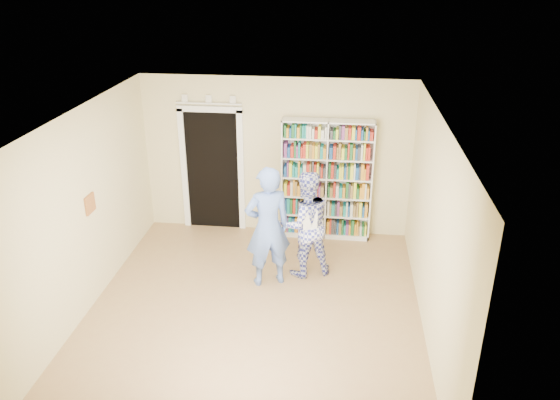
% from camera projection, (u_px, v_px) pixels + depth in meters
% --- Properties ---
extents(floor, '(5.00, 5.00, 0.00)m').
position_uv_depth(floor, '(254.00, 311.00, 7.45)').
color(floor, '#A0764D').
rests_on(floor, ground).
extents(ceiling, '(5.00, 5.00, 0.00)m').
position_uv_depth(ceiling, '(249.00, 119.00, 6.36)').
color(ceiling, white).
rests_on(ceiling, wall_back).
extents(wall_back, '(4.50, 0.00, 4.50)m').
position_uv_depth(wall_back, '(276.00, 157.00, 9.17)').
color(wall_back, beige).
rests_on(wall_back, floor).
extents(wall_left, '(0.00, 5.00, 5.00)m').
position_uv_depth(wall_left, '(83.00, 213.00, 7.14)').
color(wall_left, beige).
rests_on(wall_left, floor).
extents(wall_right, '(0.00, 5.00, 5.00)m').
position_uv_depth(wall_right, '(433.00, 232.00, 6.67)').
color(wall_right, beige).
rests_on(wall_right, floor).
extents(bookshelf, '(1.50, 0.28, 2.06)m').
position_uv_depth(bookshelf, '(327.00, 180.00, 9.07)').
color(bookshelf, white).
rests_on(bookshelf, floor).
extents(doorway, '(1.10, 0.08, 2.43)m').
position_uv_depth(doorway, '(212.00, 164.00, 9.34)').
color(doorway, black).
rests_on(doorway, floor).
extents(wall_art, '(0.03, 0.25, 0.25)m').
position_uv_depth(wall_art, '(90.00, 204.00, 7.30)').
color(wall_art, brown).
rests_on(wall_art, wall_left).
extents(man_blue, '(0.78, 0.66, 1.82)m').
position_uv_depth(man_blue, '(268.00, 227.00, 7.76)').
color(man_blue, '#5978C5').
rests_on(man_blue, floor).
extents(man_plaid, '(0.98, 0.88, 1.65)m').
position_uv_depth(man_plaid, '(305.00, 224.00, 8.03)').
color(man_plaid, '#323799').
rests_on(man_plaid, floor).
extents(paper_sheet, '(0.20, 0.08, 0.30)m').
position_uv_depth(paper_sheet, '(310.00, 220.00, 7.75)').
color(paper_sheet, white).
rests_on(paper_sheet, man_plaid).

